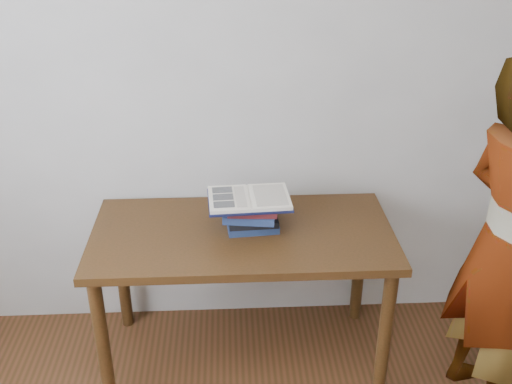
{
  "coord_description": "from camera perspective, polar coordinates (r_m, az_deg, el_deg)",
  "views": [
    {
      "loc": [
        -0.05,
        -0.91,
        2.09
      ],
      "look_at": [
        0.07,
        1.36,
        0.93
      ],
      "focal_mm": 42.0,
      "sensor_mm": 36.0,
      "label": 1
    }
  ],
  "objects": [
    {
      "name": "desk",
      "position": [
        2.72,
        -1.28,
        -5.52
      ],
      "size": [
        1.34,
        0.67,
        0.72
      ],
      "color": "#452611",
      "rests_on": "ground"
    },
    {
      "name": "book_stack",
      "position": [
        2.66,
        -0.4,
        -2.28
      ],
      "size": [
        0.25,
        0.21,
        0.13
      ],
      "color": "navy",
      "rests_on": "desk"
    },
    {
      "name": "reader",
      "position": [
        2.6,
        22.88,
        -5.02
      ],
      "size": [
        0.49,
        0.64,
        1.6
      ],
      "primitive_type": "imported",
      "rotation": [
        0.0,
        0.0,
        1.76
      ],
      "color": "tan",
      "rests_on": "ground"
    },
    {
      "name": "room_shell",
      "position": [
        1.03,
        -4.42,
        0.32
      ],
      "size": [
        3.54,
        3.54,
        2.62
      ],
      "color": "beige",
      "rests_on": "ground"
    },
    {
      "name": "open_book",
      "position": [
        2.63,
        -0.65,
        -0.65
      ],
      "size": [
        0.38,
        0.27,
        0.03
      ],
      "rotation": [
        0.0,
        0.0,
        0.06
      ],
      "color": "black",
      "rests_on": "book_stack"
    }
  ]
}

